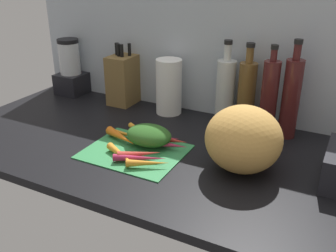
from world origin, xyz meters
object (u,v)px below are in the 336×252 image
Objects in this scene: bottle_2 at (269,98)px; carrot_9 at (139,154)px; carrot_4 at (121,137)px; bottle_3 at (291,98)px; carrot_3 at (165,144)px; carrot_7 at (160,137)px; carrot_2 at (127,135)px; paper_towel_roll at (169,87)px; carrot_5 at (141,132)px; carrot_6 at (148,163)px; carrot_0 at (173,140)px; knife_block at (124,79)px; carrot_8 at (140,158)px; carrot_1 at (122,156)px; blender_appliance at (71,70)px; cutting_board at (135,151)px; bottle_1 at (246,93)px; winter_squash at (243,139)px; bottle_0 at (225,90)px.

carrot_9 is at bearing -128.92° from bottle_2.
bottle_3 reaches higher than carrot_4.
carrot_7 is (-4.69, 5.28, -0.68)cm from carrot_3.
carrot_2 is 32.49cm from paper_towel_roll.
carrot_6 is (14.67, -20.21, 0.31)cm from carrot_5.
carrot_4 is at bearing -159.63° from carrot_0.
carrot_2 is at bearing -55.27° from knife_block.
carrot_6 is at bearing -49.95° from knife_block.
carrot_3 is 15.05cm from carrot_5.
carrot_4 is at bearing -58.33° from knife_block.
bottle_2 is (45.04, 32.05, 12.47)cm from carrot_4.
carrot_0 is 17.90cm from carrot_2.
carrot_6 is at bearing -23.70° from carrot_8.
carrot_5 is 24.98cm from carrot_6.
carrot_4 reaches higher than carrot_2.
carrot_9 is at bearing 124.17° from carrot_8.
carrot_7 is at bearing -143.03° from bottle_2.
bottle_2 is 7.75cm from bottle_3.
carrot_2 is at bearing 138.98° from carrot_6.
blender_appliance is at bearing 142.37° from carrot_1.
carrot_5 is (-4.87, 12.41, 1.41)cm from cutting_board.
carrot_4 reaches higher than cutting_board.
bottle_1 is at bearing 56.12° from cutting_board.
carrot_9 is 0.60× the size of winter_squash.
winter_squash reaches higher than cutting_board.
knife_block reaches higher than blender_appliance.
cutting_board is 53.50cm from bottle_2.
bottle_0 reaches higher than carrot_4.
cutting_board is 11.28cm from carrot_2.
paper_towel_roll is 0.71× the size of bottle_0.
paper_towel_roll is at bearing 114.90° from carrot_3.
carrot_1 is at bearing -77.03° from carrot_5.
carrot_4 is at bearing -177.18° from winter_squash.
bottle_3 is (26.14, -2.77, 1.98)cm from bottle_0.
bottle_3 reaches higher than carrot_3.
cutting_board is 2.42× the size of carrot_6.
winter_squash is 0.87× the size of knife_block.
carrot_3 is 10.94cm from carrot_9.
carrot_7 is at bearing 31.01° from carrot_4.
carrot_6 is at bearing -73.11° from carrot_7.
blender_appliance reaches higher than carrot_9.
carrot_4 is 46.54cm from bottle_0.
bottle_0 reaches higher than winter_squash.
carrot_6 and carrot_8 have the same top height.
cutting_board is 1.91× the size of carrot_8.
carrot_4 is at bearing -134.09° from bottle_1.
carrot_6 is 52.42cm from bottle_1.
blender_appliance is at bearing 149.02° from carrot_2.
bottle_3 is at bearing 45.27° from carrot_1.
bottle_2 reaches higher than bottle_1.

